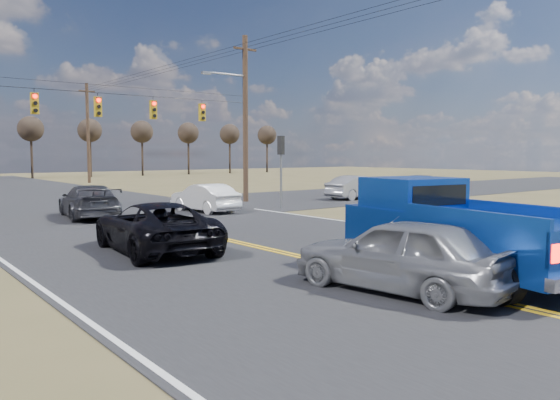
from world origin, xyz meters
TOP-DOWN VIEW (x-y plane):
  - ground at (0.00, 0.00)m, footprint 160.00×160.00m
  - road_main at (0.00, 10.00)m, footprint 14.00×120.00m
  - road_cross at (0.00, 18.00)m, footprint 120.00×12.00m
  - signal_gantry at (0.50, 17.79)m, footprint 19.60×4.83m
  - utility_poles at (0.00, 17.00)m, footprint 19.60×58.32m
  - treeline at (0.00, 26.96)m, footprint 87.00×117.80m
  - pickup_truck at (1.30, -1.91)m, footprint 3.21×6.47m
  - silver_suv at (-0.81, -2.07)m, footprint 2.66×5.00m
  - black_suv at (-2.85, 5.59)m, footprint 3.03×5.65m
  - white_car_queue at (4.08, 14.52)m, footprint 1.75×4.40m
  - dgrey_car_queue at (-1.44, 15.50)m, footprint 2.92×5.52m
  - cross_car_east_near at (15.90, 15.20)m, footprint 1.79×4.70m
  - cross_car_east_far at (22.54, 14.91)m, footprint 2.51×5.10m

SIDE VIEW (x-z plane):
  - ground at x=0.00m, z-range 0.00..0.00m
  - road_main at x=0.00m, z-range -0.01..0.01m
  - road_cross at x=0.00m, z-range -0.01..0.01m
  - white_car_queue at x=4.08m, z-range 0.00..1.42m
  - cross_car_east_far at x=22.54m, z-range 0.00..1.43m
  - black_suv at x=-2.85m, z-range 0.00..1.51m
  - dgrey_car_queue at x=-1.44m, z-range 0.00..1.53m
  - cross_car_east_near at x=15.90m, z-range 0.00..1.53m
  - silver_suv at x=-0.81m, z-range 0.00..1.62m
  - pickup_truck at x=1.30m, z-range -0.03..2.29m
  - signal_gantry at x=0.50m, z-range 0.06..10.06m
  - utility_poles at x=0.00m, z-range 0.23..10.23m
  - treeline at x=0.00m, z-range 2.00..9.40m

